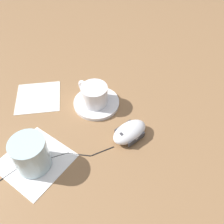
% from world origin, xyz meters
% --- Properties ---
extents(ground_plane, '(3.00, 3.00, 0.00)m').
position_xyz_m(ground_plane, '(0.00, 0.00, 0.00)').
color(ground_plane, olive).
extents(saucer, '(0.13, 0.13, 0.01)m').
position_xyz_m(saucer, '(-0.04, 0.11, 0.01)').
color(saucer, white).
rests_on(saucer, ground).
extents(coffee_cup, '(0.10, 0.07, 0.06)m').
position_xyz_m(coffee_cup, '(-0.05, 0.11, 0.04)').
color(coffee_cup, white).
rests_on(coffee_cup, saucer).
extents(computer_mouse, '(0.08, 0.11, 0.04)m').
position_xyz_m(computer_mouse, '(0.10, 0.14, 0.02)').
color(computer_mouse, silver).
rests_on(computer_mouse, ground).
extents(mouse_cable, '(0.05, 0.34, 0.00)m').
position_xyz_m(mouse_cable, '(0.08, -0.08, 0.00)').
color(mouse_cable, black).
rests_on(mouse_cable, ground).
extents(napkin_under_glass, '(0.20, 0.20, 0.00)m').
position_xyz_m(napkin_under_glass, '(0.06, -0.10, 0.00)').
color(napkin_under_glass, white).
rests_on(napkin_under_glass, ground).
extents(drinking_glass, '(0.08, 0.08, 0.08)m').
position_xyz_m(drinking_glass, '(0.07, -0.10, 0.04)').
color(drinking_glass, silver).
rests_on(drinking_glass, napkin_under_glass).
extents(napkin_spare, '(0.16, 0.16, 0.00)m').
position_xyz_m(napkin_spare, '(-0.15, -0.03, 0.00)').
color(napkin_spare, silver).
rests_on(napkin_spare, ground).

